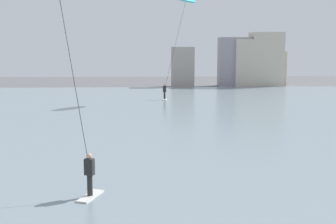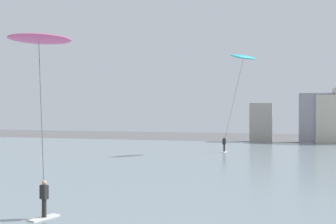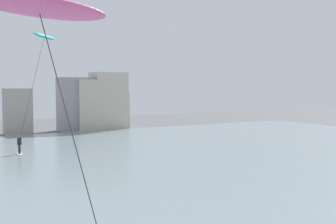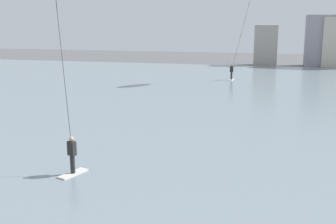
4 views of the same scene
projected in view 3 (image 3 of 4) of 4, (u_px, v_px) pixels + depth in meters
name	position (u px, v px, depth m)	size (l,w,h in m)	color
water_bay	(88.00, 177.00, 29.47)	(84.00, 52.00, 0.10)	gray
far_shore_buildings	(88.00, 105.00, 58.72)	(16.56, 3.89, 7.66)	#A89E93
kitesurfer_pink	(46.00, 32.00, 10.74)	(3.46, 2.97, 8.45)	silver
kitesurfer_cyan	(42.00, 44.00, 38.02)	(4.02, 3.83, 10.52)	silver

